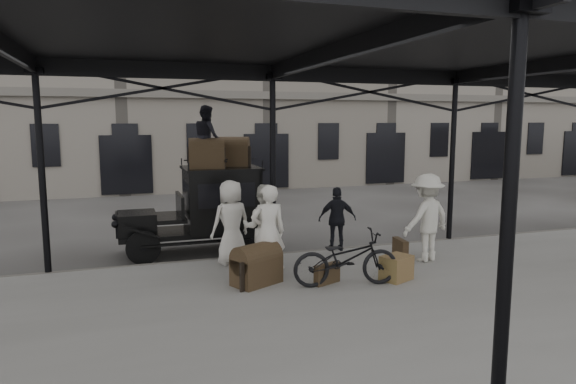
% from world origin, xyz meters
% --- Properties ---
extents(ground, '(120.00, 120.00, 0.00)m').
position_xyz_m(ground, '(0.00, 0.00, 0.00)').
color(ground, '#383533').
rests_on(ground, ground).
extents(platform, '(28.00, 8.00, 0.15)m').
position_xyz_m(platform, '(0.00, -2.00, 0.07)').
color(platform, slate).
rests_on(platform, ground).
extents(canopy, '(22.50, 9.00, 4.74)m').
position_xyz_m(canopy, '(0.00, -1.72, 4.60)').
color(canopy, black).
rests_on(canopy, ground).
extents(building_frontage, '(64.00, 8.00, 14.00)m').
position_xyz_m(building_frontage, '(0.00, 18.00, 7.00)').
color(building_frontage, slate).
rests_on(building_frontage, ground).
extents(taxi, '(3.65, 1.55, 2.18)m').
position_xyz_m(taxi, '(-1.34, 3.22, 1.20)').
color(taxi, black).
rests_on(taxi, ground).
extents(porter_left, '(0.73, 0.50, 1.94)m').
position_xyz_m(porter_left, '(-0.65, 0.13, 1.12)').
color(porter_left, silver).
rests_on(porter_left, platform).
extents(porter_midleft, '(1.11, 1.00, 1.87)m').
position_xyz_m(porter_midleft, '(-0.59, 0.73, 1.08)').
color(porter_midleft, beige).
rests_on(porter_midleft, platform).
extents(porter_centre, '(1.06, 0.84, 1.89)m').
position_xyz_m(porter_centre, '(-1.13, 1.49, 1.10)').
color(porter_centre, beige).
rests_on(porter_centre, platform).
extents(porter_official, '(1.00, 0.61, 1.58)m').
position_xyz_m(porter_official, '(1.59, 1.80, 0.94)').
color(porter_official, black).
rests_on(porter_official, platform).
extents(porter_right, '(1.45, 1.05, 2.01)m').
position_xyz_m(porter_right, '(3.16, 0.30, 1.16)').
color(porter_right, beige).
rests_on(porter_right, platform).
extents(bicycle, '(2.17, 1.05, 1.09)m').
position_xyz_m(bicycle, '(0.66, -0.78, 0.70)').
color(bicycle, black).
rests_on(bicycle, platform).
extents(porter_roof, '(0.70, 0.84, 1.55)m').
position_xyz_m(porter_roof, '(-1.37, 3.13, 2.95)').
color(porter_roof, black).
rests_on(porter_roof, taxi).
extents(steamer_trunk_roof_near, '(0.90, 0.61, 0.62)m').
position_xyz_m(steamer_trunk_roof_near, '(-1.42, 2.98, 2.49)').
color(steamer_trunk_roof_near, '#40331E').
rests_on(steamer_trunk_roof_near, taxi).
extents(steamer_trunk_roof_far, '(0.98, 0.79, 0.63)m').
position_xyz_m(steamer_trunk_roof_far, '(-0.67, 3.43, 2.49)').
color(steamer_trunk_roof_far, '#40331E').
rests_on(steamer_trunk_roof_far, taxi).
extents(steamer_trunk_platform, '(1.08, 0.93, 0.68)m').
position_xyz_m(steamer_trunk_platform, '(-0.97, -0.14, 0.49)').
color(steamer_trunk_platform, '#40331E').
rests_on(steamer_trunk_platform, platform).
extents(wicker_hamper, '(0.73, 0.66, 0.50)m').
position_xyz_m(wicker_hamper, '(1.78, -0.76, 0.40)').
color(wicker_hamper, brown).
rests_on(wicker_hamper, platform).
extents(suitcase_upright, '(0.21, 0.61, 0.45)m').
position_xyz_m(suitcase_upright, '(2.71, 0.67, 0.38)').
color(suitcase_upright, '#40331E').
rests_on(suitcase_upright, platform).
extents(suitcase_flat, '(0.61, 0.37, 0.40)m').
position_xyz_m(suitcase_flat, '(0.35, -0.56, 0.35)').
color(suitcase_flat, '#40331E').
rests_on(suitcase_flat, platform).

